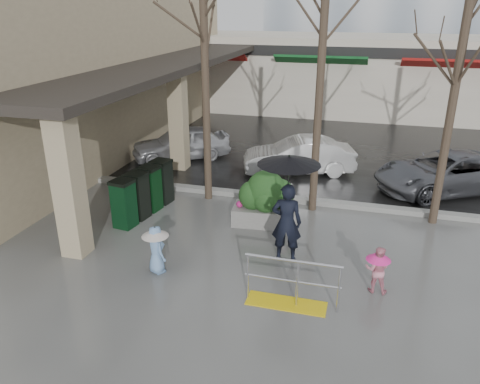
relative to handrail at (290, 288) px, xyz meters
The scene contains 20 objects.
ground 1.85m from the handrail, 138.58° to the left, with size 120.00×120.00×0.00m, color #51514F.
street_asphalt 23.24m from the handrail, 93.36° to the left, with size 120.00×36.00×0.01m, color black.
curb 5.38m from the handrail, 104.66° to the left, with size 120.00×0.30×0.15m, color gray.
near_building 14.32m from the handrail, 138.39° to the left, with size 6.00×18.00×8.00m, color tan.
canopy_slab 11.54m from the handrail, 123.81° to the left, with size 2.80×18.00×0.25m, color #2D2823.
pillar_front 5.48m from the handrail, behind, with size 0.55×0.55×3.50m, color tan.
pillar_back 9.02m from the handrail, 126.15° to the left, with size 0.55×0.55×3.50m, color tan.
storefront_row 19.25m from the handrail, 88.07° to the left, with size 34.00×6.74×4.00m.
handrail is the anchor object (origin of this frame).
tree_west 7.52m from the handrail, 124.99° to the left, with size 3.20×3.20×6.80m.
tree_midwest 6.83m from the handrail, 91.91° to the left, with size 3.20×3.20×7.00m.
tree_mideast 7.28m from the handrail, 56.81° to the left, with size 3.20×3.20×6.50m.
woman 2.12m from the handrail, 102.98° to the left, with size 1.40×1.40×2.57m.
child_pink 1.91m from the handrail, 30.11° to the left, with size 0.51×0.51×1.02m.
child_blue 3.10m from the handrail, behind, with size 0.64×0.61×1.11m.
planter 3.75m from the handrail, 109.83° to the left, with size 1.81×1.06×1.52m.
news_boxes 5.73m from the handrail, 145.61° to the left, with size 0.88×2.42×1.32m.
car_a 10.02m from the handrail, 124.39° to the left, with size 1.49×3.70×1.26m, color #BBBCC0.
car_b 7.90m from the handrail, 97.65° to the left, with size 1.33×3.82×1.26m, color silver.
car_c 8.26m from the handrail, 63.28° to the left, with size 2.09×4.53×1.26m, color #5B5D63.
Camera 1 is at (2.50, -9.00, 5.57)m, focal length 35.00 mm.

